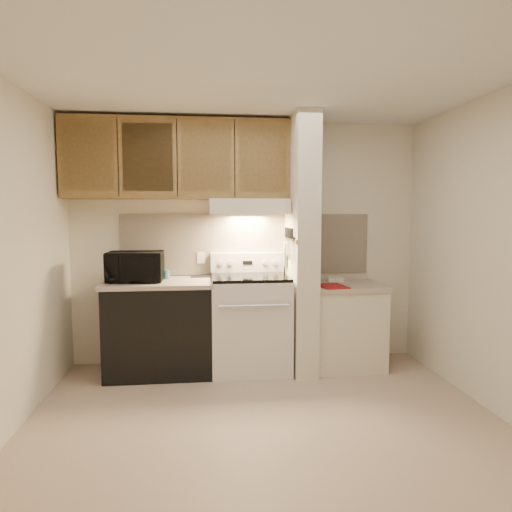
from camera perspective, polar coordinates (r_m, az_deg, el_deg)
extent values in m
plane|color=#C1A890|center=(3.65, 1.14, -19.99)|extent=(3.60, 3.60, 0.00)
plane|color=white|center=(3.42, 1.22, 21.26)|extent=(3.60, 3.60, 0.00)
cube|color=silver|center=(4.80, -1.17, 1.66)|extent=(3.60, 2.50, 0.02)
cube|color=silver|center=(3.56, -28.95, -0.35)|extent=(0.02, 3.00, 2.50)
cube|color=silver|center=(3.97, 27.90, 0.23)|extent=(0.02, 3.00, 2.50)
cube|color=#FFEBD0|center=(4.79, -1.15, 1.47)|extent=(2.60, 0.02, 0.63)
cube|color=silver|center=(4.58, -0.75, -8.54)|extent=(0.76, 0.65, 0.92)
cube|color=black|center=(4.26, -0.33, -9.04)|extent=(0.50, 0.01, 0.30)
cylinder|color=silver|center=(4.18, -0.28, -6.25)|extent=(0.65, 0.02, 0.02)
cube|color=black|center=(4.49, -0.76, -2.64)|extent=(0.74, 0.64, 0.03)
cube|color=silver|center=(4.75, -1.10, -0.79)|extent=(0.76, 0.08, 0.20)
cube|color=black|center=(4.71, -1.05, -0.85)|extent=(0.10, 0.01, 0.04)
cylinder|color=silver|center=(4.69, -4.45, -0.89)|extent=(0.05, 0.02, 0.05)
cylinder|color=silver|center=(4.70, -3.24, -0.88)|extent=(0.05, 0.02, 0.05)
cylinder|color=silver|center=(4.73, 1.12, -0.82)|extent=(0.05, 0.02, 0.05)
cylinder|color=silver|center=(4.74, 2.32, -0.81)|extent=(0.05, 0.02, 0.05)
cube|color=black|center=(4.60, -11.89, -8.93)|extent=(1.00, 0.63, 0.87)
cube|color=#B9A696|center=(4.51, -12.00, -3.31)|extent=(1.04, 0.67, 0.04)
cube|color=black|center=(4.68, -6.88, -2.58)|extent=(0.20, 0.07, 0.01)
cylinder|color=#30686E|center=(4.62, -11.24, -2.24)|extent=(0.10, 0.10, 0.09)
cube|color=beige|center=(4.76, -6.90, -0.21)|extent=(0.08, 0.01, 0.12)
imported|color=black|center=(4.49, -14.86, -1.31)|extent=(0.52, 0.36, 0.29)
cube|color=beige|center=(4.53, 5.68, 1.41)|extent=(0.22, 0.70, 2.50)
cube|color=olive|center=(4.50, 4.24, 2.04)|extent=(0.01, 0.70, 0.04)
cube|color=black|center=(4.45, 4.28, 2.26)|extent=(0.02, 0.42, 0.04)
cube|color=silver|center=(4.29, 4.52, 0.80)|extent=(0.01, 0.03, 0.16)
cylinder|color=black|center=(4.29, 4.52, 2.80)|extent=(0.02, 0.02, 0.10)
cube|color=silver|center=(4.36, 4.35, 0.74)|extent=(0.01, 0.04, 0.18)
cylinder|color=black|center=(4.36, 4.33, 2.85)|extent=(0.02, 0.02, 0.10)
cube|color=silver|center=(4.45, 4.14, 0.71)|extent=(0.01, 0.04, 0.20)
cylinder|color=black|center=(4.43, 4.17, 2.89)|extent=(0.02, 0.02, 0.10)
cube|color=silver|center=(4.54, 3.93, 1.05)|extent=(0.01, 0.04, 0.16)
cylinder|color=black|center=(4.53, 3.93, 2.95)|extent=(0.02, 0.02, 0.10)
cube|color=silver|center=(4.62, 3.74, 1.01)|extent=(0.01, 0.04, 0.18)
cylinder|color=black|center=(4.61, 3.75, 2.99)|extent=(0.02, 0.02, 0.10)
cube|color=slate|center=(4.68, 3.65, 0.17)|extent=(0.03, 0.10, 0.23)
cube|color=beige|center=(4.78, 11.05, -8.73)|extent=(0.70, 0.60, 0.81)
cube|color=#B9A696|center=(4.69, 11.15, -3.69)|extent=(0.74, 0.64, 0.04)
cube|color=maroon|center=(4.49, 9.53, -3.73)|extent=(0.28, 0.36, 0.01)
cube|color=white|center=(4.84, 9.95, -2.89)|extent=(0.17, 0.13, 0.04)
cube|color=beige|center=(4.57, -0.93, 6.18)|extent=(0.78, 0.44, 0.15)
cube|color=beige|center=(4.36, -0.66, 5.62)|extent=(0.78, 0.04, 0.06)
cube|color=olive|center=(4.63, -9.71, 11.80)|extent=(2.18, 0.33, 0.77)
cube|color=olive|center=(4.59, -20.29, 11.60)|extent=(0.46, 0.01, 0.63)
cube|color=black|center=(4.53, -16.88, 11.78)|extent=(0.01, 0.01, 0.73)
cube|color=olive|center=(4.49, -13.38, 11.93)|extent=(0.46, 0.01, 0.63)
cube|color=black|center=(4.47, -9.84, 12.03)|extent=(0.01, 0.01, 0.73)
cube|color=olive|center=(4.46, -6.26, 12.09)|extent=(0.46, 0.01, 0.63)
cube|color=black|center=(4.47, -2.69, 12.10)|extent=(0.01, 0.01, 0.73)
cube|color=olive|center=(4.50, 0.86, 12.07)|extent=(0.46, 0.01, 0.63)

